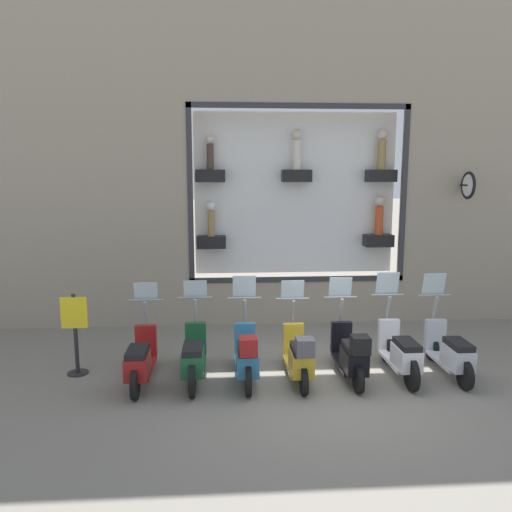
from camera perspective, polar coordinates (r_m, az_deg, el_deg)
ground_plane at (r=8.74m, az=8.05°, el=-14.19°), size 120.00×120.00×0.00m
building_facade at (r=11.61m, az=4.85°, el=15.05°), size 1.23×36.00×9.10m
scooter_silver_0 at (r=9.42m, az=21.32°, el=-10.19°), size 1.80×0.61×1.67m
scooter_white_1 at (r=9.09m, az=16.17°, el=-10.54°), size 1.81×0.60×1.70m
scooter_black_2 at (r=8.76m, az=10.79°, el=-10.95°), size 1.79×0.60×1.62m
scooter_yellow_3 at (r=8.59m, az=4.96°, el=-11.31°), size 1.79×0.60×1.57m
scooter_teal_4 at (r=8.50m, az=-1.07°, el=-11.33°), size 1.80×0.60×1.67m
scooter_green_5 at (r=8.58m, az=-7.11°, el=-11.43°), size 1.81×0.61×1.59m
scooter_red_6 at (r=8.68m, az=-13.07°, el=-11.50°), size 1.80×0.61×1.57m
shop_sign_post at (r=9.31m, az=-19.94°, el=-8.18°), size 0.36×0.45×1.44m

